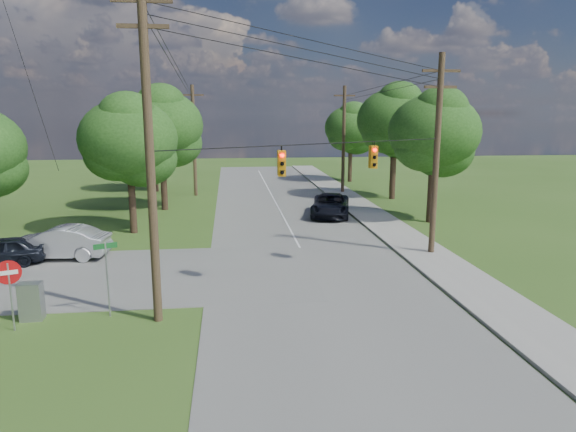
{
  "coord_description": "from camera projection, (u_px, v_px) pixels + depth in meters",
  "views": [
    {
      "loc": [
        -1.89,
        -17.8,
        7.48
      ],
      "look_at": [
        0.74,
        5.0,
        2.88
      ],
      "focal_mm": 32.0,
      "sensor_mm": 36.0,
      "label": 1
    }
  ],
  "objects": [
    {
      "name": "main_road",
      "position": [
        315.0,
        275.0,
        24.11
      ],
      "size": [
        10.0,
        100.0,
        0.03
      ],
      "primitive_type": "cube",
      "color": "gray",
      "rests_on": "ground"
    },
    {
      "name": "tree_w_mid",
      "position": [
        161.0,
        125.0,
        39.34
      ],
      "size": [
        6.4,
        6.4,
        9.22
      ],
      "color": "#442E22",
      "rests_on": "ground"
    },
    {
      "name": "car_main_north",
      "position": [
        330.0,
        205.0,
        37.84
      ],
      "size": [
        3.95,
        6.26,
        1.61
      ],
      "primitive_type": "imported",
      "rotation": [
        0.0,
        0.0,
        -0.23
      ],
      "color": "black",
      "rests_on": "main_road"
    },
    {
      "name": "pole_ne",
      "position": [
        437.0,
        153.0,
        26.74
      ],
      "size": [
        2.0,
        0.32,
        10.5
      ],
      "color": "brown",
      "rests_on": "ground"
    },
    {
      "name": "tree_w_far",
      "position": [
        153.0,
        127.0,
        48.92
      ],
      "size": [
        6.0,
        6.0,
        8.73
      ],
      "color": "#442E22",
      "rests_on": "ground"
    },
    {
      "name": "do_not_enter_sign",
      "position": [
        9.0,
        280.0,
        17.62
      ],
      "size": [
        0.81,
        0.31,
        2.56
      ],
      "rotation": [
        0.0,
        0.0,
        0.34
      ],
      "color": "gray",
      "rests_on": "ground"
    },
    {
      "name": "tree_e_near",
      "position": [
        434.0,
        132.0,
        34.72
      ],
      "size": [
        6.2,
        6.2,
        8.81
      ],
      "color": "#442E22",
      "rests_on": "ground"
    },
    {
      "name": "traffic_signals",
      "position": [
        330.0,
        159.0,
        22.54
      ],
      "size": [
        4.91,
        3.27,
        1.05
      ],
      "color": "#C57E0B",
      "rests_on": "ground"
    },
    {
      "name": "tree_e_far",
      "position": [
        351.0,
        128.0,
        56.16
      ],
      "size": [
        5.8,
        5.8,
        8.32
      ],
      "color": "#442E22",
      "rests_on": "ground"
    },
    {
      "name": "tree_w_near",
      "position": [
        129.0,
        139.0,
        31.56
      ],
      "size": [
        6.0,
        6.0,
        8.4
      ],
      "color": "#442E22",
      "rests_on": "ground"
    },
    {
      "name": "pole_sw",
      "position": [
        149.0,
        150.0,
        17.67
      ],
      "size": [
        2.0,
        0.32,
        12.0
      ],
      "color": "brown",
      "rests_on": "ground"
    },
    {
      "name": "car_cross_silver",
      "position": [
        59.0,
        243.0,
        26.69
      ],
      "size": [
        5.28,
        2.32,
        1.69
      ],
      "primitive_type": "imported",
      "rotation": [
        0.0,
        0.0,
        -1.68
      ],
      "color": "#B0B3B7",
      "rests_on": "cross_road"
    },
    {
      "name": "street_name_sign",
      "position": [
        107.0,
        271.0,
        18.91
      ],
      "size": [
        0.79,
        0.37,
        2.84
      ],
      "rotation": [
        0.0,
        0.0,
        0.41
      ],
      "color": "gray",
      "rests_on": "ground"
    },
    {
      "name": "power_lines",
      "position": [
        288.0,
        83.0,
        28.63
      ],
      "size": [
        13.93,
        29.62,
        4.93
      ],
      "color": "black",
      "rests_on": "ground"
    },
    {
      "name": "ground",
      "position": [
        284.0,
        319.0,
        19.02
      ],
      "size": [
        140.0,
        140.0,
        0.0
      ],
      "primitive_type": "plane",
      "color": "#385B1E",
      "rests_on": "ground"
    },
    {
      "name": "pole_north_w",
      "position": [
        194.0,
        140.0,
        46.67
      ],
      "size": [
        2.0,
        0.32,
        10.0
      ],
      "color": "brown",
      "rests_on": "ground"
    },
    {
      "name": "tree_e_mid",
      "position": [
        395.0,
        120.0,
        44.39
      ],
      "size": [
        6.6,
        6.6,
        9.64
      ],
      "color": "#442E22",
      "rests_on": "ground"
    },
    {
      "name": "pole_north_e",
      "position": [
        344.0,
        139.0,
        48.23
      ],
      "size": [
        2.0,
        0.32,
        10.0
      ],
      "color": "brown",
      "rests_on": "ground"
    },
    {
      "name": "control_cabinet",
      "position": [
        31.0,
        301.0,
        18.82
      ],
      "size": [
        0.81,
        0.6,
        1.41
      ],
      "primitive_type": "cube",
      "rotation": [
        0.0,
        0.0,
        0.05
      ],
      "color": "gray",
      "rests_on": "ground"
    },
    {
      "name": "sidewalk_east",
      "position": [
        451.0,
        269.0,
        24.85
      ],
      "size": [
        2.6,
        100.0,
        0.12
      ],
      "primitive_type": "cube",
      "color": "#A09D96",
      "rests_on": "ground"
    }
  ]
}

